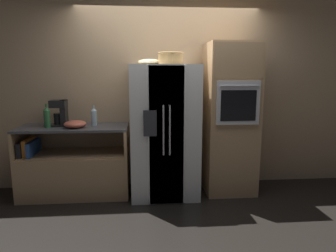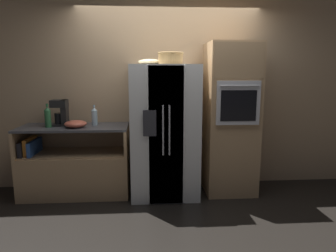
# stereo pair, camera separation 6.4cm
# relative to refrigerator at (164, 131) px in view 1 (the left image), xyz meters

# --- Properties ---
(ground_plane) EXTENTS (20.00, 20.00, 0.00)m
(ground_plane) POSITION_rel_refrigerator_xyz_m (0.08, -0.08, -0.86)
(ground_plane) COLOR black
(wall_back) EXTENTS (12.00, 0.06, 2.80)m
(wall_back) POSITION_rel_refrigerator_xyz_m (0.08, 0.40, 0.54)
(wall_back) COLOR tan
(wall_back) RESTS_ON ground_plane
(counter_left) EXTENTS (1.40, 0.60, 0.93)m
(counter_left) POSITION_rel_refrigerator_xyz_m (-1.20, 0.07, -0.52)
(counter_left) COLOR tan
(counter_left) RESTS_ON ground_plane
(refrigerator) EXTENTS (0.87, 0.77, 1.72)m
(refrigerator) POSITION_rel_refrigerator_xyz_m (0.00, 0.00, 0.00)
(refrigerator) COLOR white
(refrigerator) RESTS_ON ground_plane
(wall_oven) EXTENTS (0.66, 0.69, 2.01)m
(wall_oven) POSITION_rel_refrigerator_xyz_m (0.89, 0.05, 0.15)
(wall_oven) COLOR tan
(wall_oven) RESTS_ON ground_plane
(wicker_basket) EXTENTS (0.32, 0.32, 0.15)m
(wicker_basket) POSITION_rel_refrigerator_xyz_m (0.08, -0.07, 0.94)
(wicker_basket) COLOR tan
(wicker_basket) RESTS_ON refrigerator
(fruit_bowl) EXTENTS (0.29, 0.29, 0.07)m
(fruit_bowl) POSITION_rel_refrigerator_xyz_m (-0.18, 0.06, 0.90)
(fruit_bowl) COLOR beige
(fruit_bowl) RESTS_ON refrigerator
(bottle_tall) EXTENTS (0.08, 0.08, 0.30)m
(bottle_tall) POSITION_rel_refrigerator_xyz_m (-1.50, 0.02, 0.20)
(bottle_tall) COLOR #33723F
(bottle_tall) RESTS_ON counter_left
(bottle_short) EXTENTS (0.08, 0.08, 0.27)m
(bottle_short) POSITION_rel_refrigerator_xyz_m (-0.93, 0.14, 0.19)
(bottle_short) COLOR silver
(bottle_short) RESTS_ON counter_left
(mixing_bowl) EXTENTS (0.28, 0.28, 0.09)m
(mixing_bowl) POSITION_rel_refrigerator_xyz_m (-1.14, -0.02, 0.12)
(mixing_bowl) COLOR #DB664C
(mixing_bowl) RESTS_ON counter_left
(coffee_maker) EXTENTS (0.20, 0.18, 0.34)m
(coffee_maker) POSITION_rel_refrigerator_xyz_m (-1.35, 0.13, 0.26)
(coffee_maker) COLOR black
(coffee_maker) RESTS_ON counter_left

